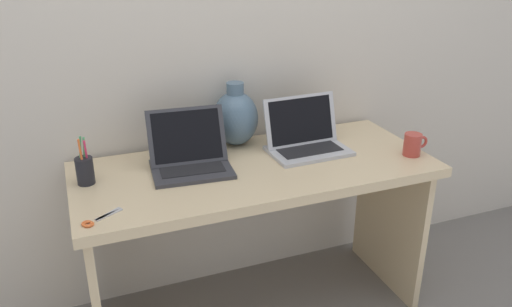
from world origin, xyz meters
name	(u,v)px	position (x,y,z in m)	size (l,w,h in m)	color
back_wall	(226,29)	(0.00, 0.34, 1.20)	(4.40, 0.04, 2.40)	beige
desk	(256,200)	(0.00, 0.00, 0.56)	(1.42, 0.60, 0.72)	#D1B78C
laptop_left	(189,154)	(-0.25, 0.07, 0.78)	(0.32, 0.27, 0.22)	#333338
laptop_right	(305,136)	(0.25, 0.08, 0.78)	(0.33, 0.23, 0.22)	#B2B2B7
green_vase	(236,117)	(0.00, 0.24, 0.84)	(0.19, 0.19, 0.27)	slate
coffee_mug	(413,144)	(0.64, -0.14, 0.77)	(0.11, 0.07, 0.09)	#B23D33
pen_cup	(85,170)	(-0.64, 0.07, 0.78)	(0.06, 0.06, 0.18)	black
scissors	(95,220)	(-0.63, -0.22, 0.72)	(0.14, 0.10, 0.01)	#B7B7BC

